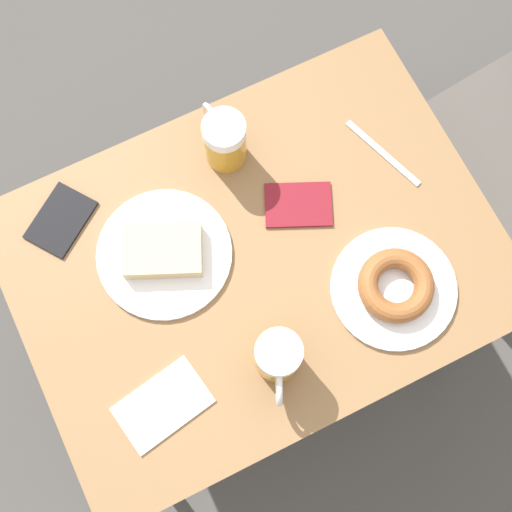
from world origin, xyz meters
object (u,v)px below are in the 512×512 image
Objects in this scene: plate_with_donut at (395,287)px; passport_near_edge at (61,220)px; beer_mug_center at (278,358)px; napkin_folded at (163,405)px; passport_far_edge at (298,205)px; fork at (383,153)px; plate_with_cake at (164,252)px; beer_mug_left at (224,140)px.

plate_with_donut is 0.63m from passport_near_edge.
plate_with_donut is at bearing 96.07° from beer_mug_center.
passport_near_edge reaches higher than napkin_folded.
passport_near_edge is (-0.39, -0.50, -0.02)m from plate_with_donut.
plate_with_donut is at bearing 20.38° from passport_far_edge.
plate_with_donut is 0.26m from beer_mug_center.
napkin_folded is at bearing -66.70° from fork.
passport_near_edge is 1.02× the size of passport_far_edge.
passport_near_edge is (-0.15, -0.15, -0.01)m from plate_with_cake.
passport_far_edge is (0.02, -0.20, 0.00)m from fork.
plate_with_donut reaches higher than plate_with_cake.
passport_far_edge is at bearing 26.41° from beer_mug_left.
napkin_folded and fork have the same top height.
plate_with_donut reaches higher than passport_far_edge.
fork is (-0.25, 0.58, -0.00)m from napkin_folded.
passport_near_edge is (-0.40, -0.03, 0.00)m from napkin_folded.
plate_with_cake is 1.64× the size of passport_near_edge.
napkin_folded is (0.38, -0.30, -0.06)m from beer_mug_left.
napkin_folded is 1.15× the size of passport_far_edge.
plate_with_donut reaches higher than passport_near_edge.
plate_with_cake is 0.46m from fork.
fork is at bearing 89.94° from plate_with_cake.
beer_mug_center is 0.69× the size of fork.
beer_mug_center is (0.41, -0.09, 0.00)m from beer_mug_left.
beer_mug_left is (-0.13, 0.19, 0.05)m from plate_with_cake.
plate_with_cake is 0.24m from beer_mug_left.
plate_with_cake is at bearing -125.02° from plate_with_donut.
passport_near_edge is at bearing -175.34° from napkin_folded.
plate_with_donut is at bearing 22.94° from beer_mug_left.
beer_mug_center is 0.83× the size of passport_far_edge.
plate_with_donut is at bearing 51.77° from passport_near_edge.
beer_mug_center reaches higher than passport_far_edge.
napkin_folded is 0.44m from passport_far_edge.
passport_near_edge is (-0.42, -0.25, -0.06)m from beer_mug_center.
plate_with_donut is at bearing -24.85° from fork.
passport_far_edge is (0.17, 0.42, 0.00)m from passport_near_edge.
beer_mug_left and beer_mug_center have the same top height.
fork is 1.19× the size of passport_far_edge.
passport_far_edge reaches higher than napkin_folded.
plate_with_cake is 0.28m from napkin_folded.
beer_mug_left reaches higher than passport_near_edge.
beer_mug_center is at bearing -34.32° from passport_far_edge.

